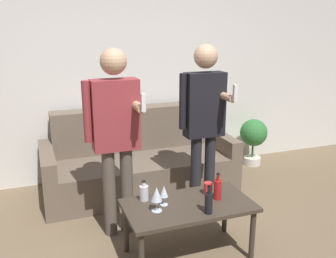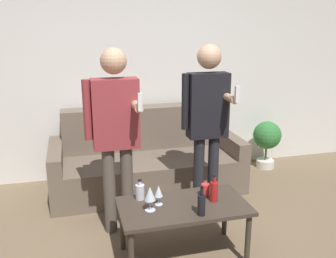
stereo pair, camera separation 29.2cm
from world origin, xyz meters
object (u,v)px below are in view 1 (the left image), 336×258
Objects in this scene: couch at (138,162)px; person_standing_right at (204,116)px; bottle_orange at (144,192)px; coffee_table at (188,210)px; person_standing_left at (115,128)px.

couch is 1.14m from person_standing_right.
couch reaches higher than bottle_orange.
bottle_orange is at bearing -103.52° from couch.
person_standing_right is at bearing 56.31° from coffee_table.
person_standing_right reaches higher than coffee_table.
person_standing_left is (-0.14, 0.35, 0.45)m from bottle_orange.
bottle_orange is (-0.31, 0.18, 0.12)m from coffee_table.
person_standing_right is (0.86, 0.09, 0.02)m from person_standing_left.
couch is at bearing 117.84° from person_standing_right.
person_standing_left is at bearing -174.28° from person_standing_right.
coffee_table is at bearing -30.70° from bottle_orange.
couch is 1.19m from person_standing_left.
couch is at bearing 90.44° from coffee_table.
couch is 1.30m from bottle_orange.
person_standing_left is (-0.43, -0.89, 0.67)m from couch.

